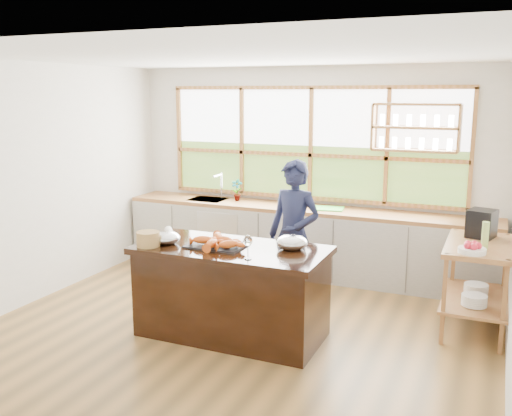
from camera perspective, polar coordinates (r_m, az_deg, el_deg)
The scene contains 18 objects.
ground_plane at distance 5.97m, azimuth -1.55°, elevation -11.82°, with size 5.00×5.00×0.00m, color olive.
room_shell at distance 5.98m, azimuth 0.65°, elevation 5.62°, with size 5.02×4.52×2.71m.
back_counter at distance 7.54m, azimuth 4.52°, elevation -3.21°, with size 4.90×0.63×0.90m.
right_shelf_unit at distance 6.12m, azimuth 21.23°, elevation -6.02°, with size 0.62×1.10×0.90m.
island at distance 5.64m, azimuth -2.44°, elevation -8.31°, with size 1.85×0.90×0.90m.
cook at distance 6.24m, azimuth 3.81°, elevation -2.76°, with size 0.61×0.40×1.66m, color #171B38.
potted_plant at distance 7.83m, azimuth -1.93°, elevation 1.82°, with size 0.16×0.11×0.30m, color slate.
cutting_board at distance 7.34m, azimuth 7.17°, elevation -0.04°, with size 0.40×0.30×0.01m, color #4CCD42.
espresso_machine at distance 6.29m, azimuth 21.64°, elevation -1.45°, with size 0.25×0.27×0.29m, color black.
wine_bottle at distance 5.81m, azimuth 21.94°, elevation -2.58°, with size 0.07×0.07×0.27m, color #96BB56.
fruit_bowl at distance 5.66m, azimuth 20.80°, elevation -3.83°, with size 0.25×0.25×0.11m.
slate_board at distance 5.55m, azimuth -3.94°, elevation -3.73°, with size 0.55×0.40×0.02m, color black.
lobster_pile at distance 5.50m, azimuth -3.89°, elevation -3.33°, with size 0.52×0.48×0.08m.
mixing_bowl_left at distance 5.68m, azimuth -8.95°, elevation -2.98°, with size 0.27×0.27×0.13m, color #BABCC2.
mixing_bowl_right at distance 5.43m, azimuth 3.61°, elevation -3.46°, with size 0.30×0.30×0.15m, color #BABCC2.
wine_glass at distance 5.07m, azimuth -0.82°, elevation -3.39°, with size 0.08×0.08×0.22m.
wicker_basket at distance 5.61m, azimuth -10.74°, elevation -3.07°, with size 0.23×0.23×0.14m, color #A47546.
parchment_roll at distance 5.95m, azimuth -8.64°, elevation -2.48°, with size 0.08×0.08×0.30m, color white.
Camera 1 is at (2.32, -4.97, 2.36)m, focal length 40.00 mm.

